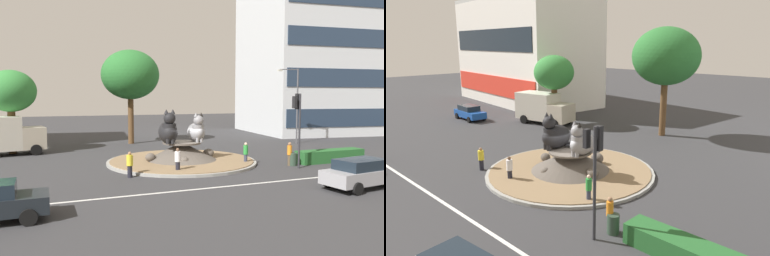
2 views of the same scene
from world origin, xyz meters
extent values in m
plane|color=#333335|center=(0.00, 0.00, 0.00)|extent=(160.00, 160.00, 0.00)
cube|color=silver|center=(0.00, -7.89, 0.00)|extent=(112.00, 0.20, 0.01)
cylinder|color=gray|center=(0.00, 0.00, 0.09)|extent=(10.89, 10.89, 0.18)
cylinder|color=#846B4C|center=(0.00, 0.00, 0.21)|extent=(10.45, 10.45, 0.06)
cone|color=#564F47|center=(0.00, 0.00, 0.88)|extent=(5.10, 5.10, 1.29)
cylinder|color=#564F47|center=(0.00, 0.00, 1.46)|extent=(2.80, 2.80, 0.12)
ellipsoid|color=#564F47|center=(2.07, -0.18, 0.59)|extent=(0.88, 0.67, 0.70)
ellipsoid|color=#564F47|center=(0.46, 2.14, 0.61)|extent=(0.93, 0.76, 0.74)
ellipsoid|color=#564F47|center=(-2.39, -0.06, 0.53)|extent=(0.75, 0.62, 0.60)
ellipsoid|color=#564F47|center=(-0.45, -1.77, 0.47)|extent=(0.58, 0.60, 0.46)
ellipsoid|color=black|center=(-1.12, -0.18, 2.29)|extent=(1.56, 2.25, 1.54)
cylinder|color=black|center=(-1.16, -0.60, 2.46)|extent=(1.10, 1.10, 0.96)
sphere|color=black|center=(-1.18, -0.75, 3.30)|extent=(0.85, 0.85, 0.85)
torus|color=black|center=(-0.68, 0.65, 1.68)|extent=(0.99, 0.99, 0.19)
cone|color=black|center=(-0.95, -0.77, 3.79)|extent=(0.38, 0.38, 0.35)
cone|color=black|center=(-1.41, -0.73, 3.79)|extent=(0.38, 0.38, 0.35)
cylinder|color=black|center=(-1.02, -0.96, 1.71)|extent=(0.27, 0.27, 0.38)
cylinder|color=black|center=(-1.37, -0.92, 1.71)|extent=(0.27, 0.27, 0.38)
ellipsoid|color=gray|center=(1.12, -0.02, 2.20)|extent=(1.22, 1.89, 1.37)
cylinder|color=gray|center=(1.11, -0.40, 2.36)|extent=(0.90, 0.90, 0.85)
sphere|color=gray|center=(1.11, -0.53, 3.10)|extent=(0.75, 0.75, 0.75)
torus|color=gray|center=(1.43, 0.74, 1.66)|extent=(1.00, 1.00, 0.17)
cone|color=black|center=(1.32, -0.53, 3.54)|extent=(0.31, 0.31, 0.31)
cone|color=gray|center=(0.90, -0.53, 3.54)|extent=(0.31, 0.31, 0.31)
cylinder|color=gray|center=(1.26, -0.70, 1.69)|extent=(0.24, 0.24, 0.34)
cylinder|color=gray|center=(0.95, -0.70, 1.69)|extent=(0.24, 0.24, 0.34)
cylinder|color=#2D2D33|center=(6.54, -5.07, 2.52)|extent=(0.14, 0.14, 5.03)
cube|color=black|center=(6.54, -4.85, 4.51)|extent=(0.33, 0.25, 1.05)
sphere|color=#360606|center=(6.53, -4.77, 4.82)|extent=(0.18, 0.18, 0.18)
sphere|color=#392706|center=(6.53, -4.77, 4.51)|extent=(0.18, 0.18, 0.18)
sphere|color=green|center=(6.53, -4.77, 4.19)|extent=(0.18, 0.18, 0.18)
cube|color=black|center=(6.09, -5.09, 4.45)|extent=(0.21, 0.29, 0.80)
cube|color=silver|center=(24.59, 17.28, 16.75)|extent=(16.47, 17.59, 33.50)
cube|color=#233347|center=(23.49, 9.44, 2.39)|extent=(13.43, 1.99, 2.18)
cube|color=#233347|center=(23.49, 9.44, 7.18)|extent=(13.43, 1.99, 2.18)
cube|color=#233347|center=(23.49, 9.44, 11.96)|extent=(13.43, 1.99, 2.18)
cube|color=#235B28|center=(10.35, -3.81, 0.45)|extent=(5.54, 1.20, 0.90)
cylinder|color=brown|center=(-0.92, 12.82, 2.39)|extent=(0.59, 0.59, 4.77)
ellipsoid|color=#286B2D|center=(-0.92, 12.82, 7.17)|extent=(5.98, 5.98, 5.09)
cylinder|color=brown|center=(-11.90, 9.49, 1.84)|extent=(0.63, 0.63, 3.67)
ellipsoid|color=#337F38|center=(-11.90, 9.49, 5.34)|extent=(4.17, 4.17, 3.55)
cylinder|color=#4C4C51|center=(15.26, 6.49, 3.90)|extent=(0.16, 0.16, 7.81)
cylinder|color=#4C4C51|center=(14.33, 6.74, 7.71)|extent=(1.89, 0.60, 0.10)
cube|color=silver|center=(13.40, 7.00, 7.61)|extent=(0.50, 0.24, 0.16)
cylinder|color=black|center=(-1.61, -3.63, 0.37)|extent=(0.29, 0.29, 0.75)
cylinder|color=silver|center=(-1.61, -3.63, 1.07)|extent=(0.38, 0.38, 0.65)
sphere|color=brown|center=(-1.61, -3.63, 1.50)|extent=(0.21, 0.21, 0.21)
cylinder|color=black|center=(-4.67, -3.74, 0.36)|extent=(0.29, 0.29, 0.72)
cylinder|color=yellow|center=(-4.67, -3.74, 1.04)|extent=(0.39, 0.39, 0.63)
sphere|color=#936B4C|center=(-4.67, -3.74, 1.45)|extent=(0.21, 0.21, 0.21)
cylinder|color=#33384C|center=(3.92, -2.53, 0.37)|extent=(0.25, 0.25, 0.74)
cylinder|color=#288C38|center=(3.92, -2.53, 1.06)|extent=(0.33, 0.33, 0.64)
sphere|color=beige|center=(3.92, -2.53, 1.48)|extent=(0.21, 0.21, 0.21)
cylinder|color=brown|center=(6.56, -4.03, 0.38)|extent=(0.24, 0.24, 0.77)
cylinder|color=orange|center=(6.56, -4.03, 1.10)|extent=(0.32, 0.32, 0.67)
sphere|color=#936B4C|center=(6.56, -4.03, 1.54)|extent=(0.22, 0.22, 0.22)
cylinder|color=black|center=(-9.99, -8.94, 0.32)|extent=(0.64, 0.23, 0.64)
cylinder|color=black|center=(-9.97, -10.68, 0.32)|extent=(0.64, 0.23, 0.64)
cube|color=#99999E|center=(6.18, -10.86, 0.67)|extent=(4.89, 2.23, 0.70)
cube|color=#19232D|center=(5.94, -10.89, 1.29)|extent=(2.80, 1.81, 0.53)
cylinder|color=black|center=(7.64, -9.83, 0.32)|extent=(0.66, 0.28, 0.64)
cylinder|color=black|center=(4.53, -10.15, 0.32)|extent=(0.66, 0.28, 0.64)
cylinder|color=black|center=(4.71, -11.90, 0.32)|extent=(0.66, 0.28, 0.64)
cube|color=#B7AD99|center=(-10.27, 8.95, 1.37)|extent=(2.25, 2.68, 1.83)
cylinder|color=black|center=(-10.42, 10.14, 0.45)|extent=(0.94, 0.45, 0.90)
cylinder|color=black|center=(-10.01, 7.78, 0.45)|extent=(0.94, 0.45, 0.90)
cylinder|color=#2D4233|center=(6.80, -4.08, 0.45)|extent=(0.56, 0.56, 0.90)
camera|label=1|loc=(-9.33, -25.31, 4.69)|focal=34.64mm
camera|label=2|loc=(15.74, -15.62, 8.29)|focal=33.53mm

